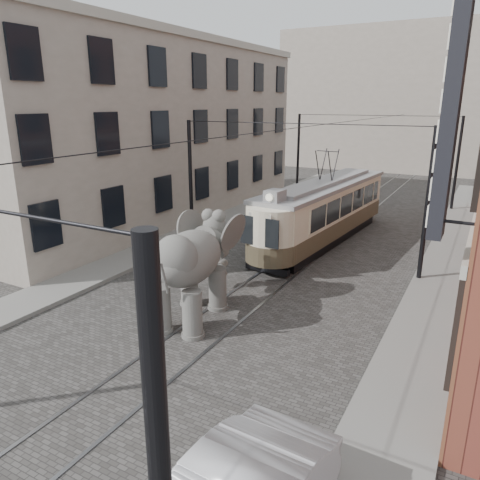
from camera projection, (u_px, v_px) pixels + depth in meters
The scene contains 9 objects.
ground at pixel (229, 311), 15.46m from camera, with size 120.00×120.00×0.00m, color #484542.
tram_rails at pixel (229, 311), 15.46m from camera, with size 1.54×80.00×0.02m, color slate, non-canonical shape.
sidewalk_right at pixel (416, 354), 12.68m from camera, with size 2.00×60.00×0.15m, color slate.
sidewalk_left at pixel (90, 276), 18.43m from camera, with size 2.00×60.00×0.15m, color slate.
stucco_building at pixel (153, 133), 27.48m from camera, with size 7.00×24.00×10.00m, color gray.
distant_block at pixel (423, 100), 47.03m from camera, with size 28.00×10.00×14.00m, color gray.
catenary at pixel (285, 198), 18.89m from camera, with size 11.00×30.20×6.00m, color black, non-canonical shape.
tram at pixel (325, 197), 22.68m from camera, with size 2.38×11.52×4.57m, color beige, non-canonical shape.
elephant at pixel (190, 272), 14.45m from camera, with size 2.94×5.33×3.26m, color #5C5A55, non-canonical shape.
Camera 1 is at (7.10, -12.19, 6.78)m, focal length 34.22 mm.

